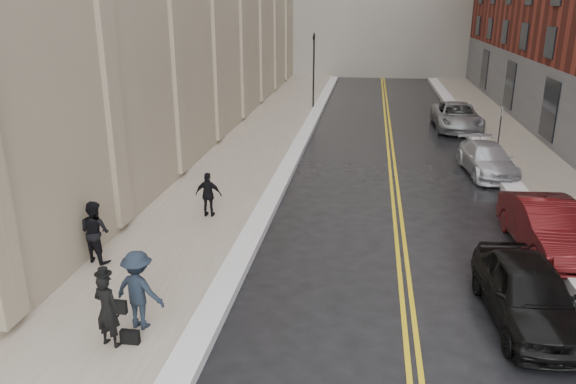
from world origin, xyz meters
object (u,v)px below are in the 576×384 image
(pedestrian_main, at_px, (107,310))
(pedestrian_c, at_px, (209,195))
(car_maroon, at_px, (547,227))
(car_silver_near, at_px, (487,159))
(pedestrian_b, at_px, (139,290))
(pedestrian_a, at_px, (95,232))
(car_black, at_px, (528,292))
(car_silver_far, at_px, (457,116))

(pedestrian_main, height_order, pedestrian_c, pedestrian_main)
(car_maroon, distance_m, car_silver_near, 8.09)
(pedestrian_main, height_order, pedestrian_b, pedestrian_b)
(car_silver_near, relative_size, pedestrian_b, 2.45)
(pedestrian_main, bearing_deg, pedestrian_a, -45.04)
(car_black, relative_size, car_maroon, 0.95)
(car_black, distance_m, pedestrian_b, 9.00)
(car_black, relative_size, pedestrian_a, 2.49)
(car_black, distance_m, car_maroon, 4.56)
(pedestrian_a, bearing_deg, car_maroon, -145.73)
(car_maroon, distance_m, pedestrian_c, 10.86)
(car_silver_near, distance_m, pedestrian_main, 18.25)
(car_black, relative_size, car_silver_near, 0.99)
(car_silver_far, relative_size, pedestrian_c, 3.55)
(pedestrian_a, bearing_deg, pedestrian_main, 141.06)
(car_maroon, relative_size, pedestrian_c, 3.04)
(pedestrian_b, distance_m, pedestrian_c, 7.02)
(car_black, xyz_separation_m, pedestrian_c, (-9.21, 5.26, 0.16))
(pedestrian_a, bearing_deg, car_silver_far, -100.47)
(pedestrian_main, distance_m, pedestrian_c, 7.80)
(car_black, relative_size, pedestrian_c, 2.89)
(car_black, relative_size, pedestrian_main, 2.65)
(pedestrian_b, bearing_deg, pedestrian_a, -36.96)
(car_maroon, xyz_separation_m, car_silver_near, (-0.26, 8.08, -0.12))
(car_maroon, height_order, pedestrian_main, pedestrian_main)
(pedestrian_b, bearing_deg, car_maroon, -136.82)
(car_black, distance_m, car_silver_far, 21.60)
(pedestrian_a, xyz_separation_m, pedestrian_c, (2.19, 3.92, -0.12))
(car_maroon, distance_m, car_silver_far, 17.30)
(pedestrian_main, bearing_deg, car_black, -149.07)
(car_silver_near, xyz_separation_m, pedestrian_a, (-12.74, -11.01, 0.39))
(car_silver_far, distance_m, pedestrian_c, 19.38)
(car_silver_far, bearing_deg, pedestrian_c, -123.36)
(pedestrian_c, bearing_deg, pedestrian_main, 90.46)
(car_maroon, xyz_separation_m, pedestrian_a, (-13.00, -2.92, 0.27))
(car_maroon, xyz_separation_m, pedestrian_b, (-10.42, -6.01, 0.30))
(car_black, height_order, pedestrian_main, pedestrian_main)
(car_black, relative_size, car_silver_far, 0.81)
(car_silver_near, bearing_deg, car_silver_far, 85.03)
(car_silver_near, bearing_deg, car_black, -101.58)
(car_black, distance_m, pedestrian_a, 11.48)
(car_silver_near, bearing_deg, car_maroon, -93.53)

